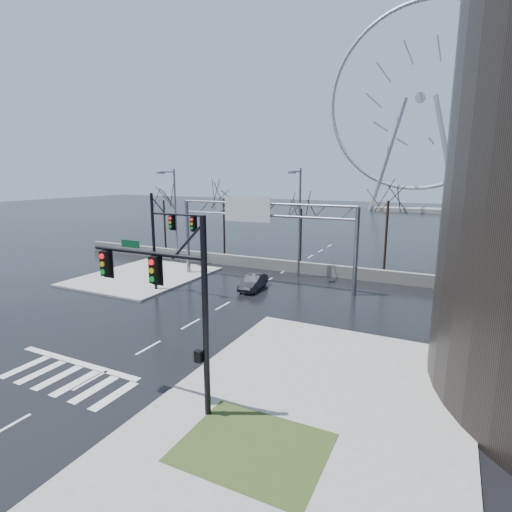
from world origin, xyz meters
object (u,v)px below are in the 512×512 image
Objects in this scene: signal_mast_near at (175,295)px; sign_gantry at (259,225)px; ferris_wheel at (420,106)px; car at (253,282)px; signal_mast_far at (164,234)px.

signal_mast_near reaches higher than sign_gantry.
car is (-4.93, -82.14, -25.51)m from ferris_wheel.
signal_mast_near is 101.29m from ferris_wheel.
signal_mast_near is at bearing -89.92° from ferris_wheel.
car is at bearing -78.06° from sign_gantry.
sign_gantry is at bearing 47.53° from signal_mast_far.
signal_mast_far reaches higher than car.
signal_mast_near is 18.15m from car.
signal_mast_near is at bearing -73.81° from sign_gantry.
sign_gantry is 5.03m from car.
ferris_wheel is at bearing 86.16° from sign_gantry.
sign_gantry reaches higher than car.
signal_mast_far is at bearing -97.20° from ferris_wheel.
ferris_wheel reaches higher than car.
signal_mast_far is 8.25m from car.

